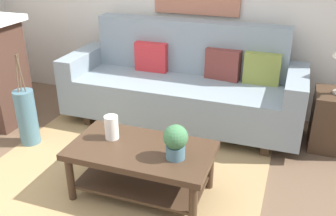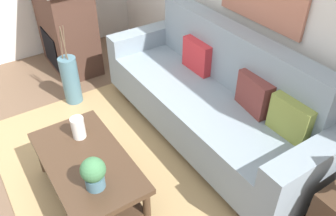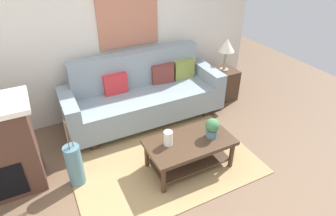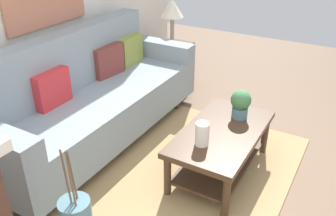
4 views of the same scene
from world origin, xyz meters
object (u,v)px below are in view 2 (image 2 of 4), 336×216
object	(u,v)px
couch	(211,99)
tabletop_vase	(78,128)
coffee_table	(88,169)
floor_vase	(71,81)
throw_pillow_maroon	(254,94)
throw_pillow_olive	(291,119)
throw_pillow_crimson	(198,56)
fireplace	(66,24)
potted_plant_tabletop	(94,173)

from	to	relation	value
couch	tabletop_vase	xyz separation A→B (m)	(-0.19, -1.25, 0.09)
tabletop_vase	coffee_table	bearing A→B (deg)	-12.74
couch	tabletop_vase	size ratio (longest dim) A/B	12.98
tabletop_vase	floor_vase	distance (m)	1.16
throw_pillow_maroon	coffee_table	bearing A→B (deg)	-102.40
couch	throw_pillow_olive	xyz separation A→B (m)	(0.80, 0.12, 0.25)
throw_pillow_maroon	coffee_table	world-z (taller)	throw_pillow_maroon
coffee_table	throw_pillow_maroon	bearing A→B (deg)	77.60
couch	throw_pillow_olive	distance (m)	0.84
throw_pillow_crimson	couch	bearing A→B (deg)	-17.29
couch	fireplace	world-z (taller)	fireplace
tabletop_vase	floor_vase	xyz separation A→B (m)	(-1.09, 0.31, -0.24)
tabletop_vase	fireplace	distance (m)	1.98
coffee_table	floor_vase	bearing A→B (deg)	164.83
throw_pillow_maroon	tabletop_vase	distance (m)	1.51
throw_pillow_olive	coffee_table	xyz separation A→B (m)	(-0.71, -1.44, -0.37)
fireplace	potted_plant_tabletop	bearing A→B (deg)	-16.04
throw_pillow_maroon	throw_pillow_olive	xyz separation A→B (m)	(0.40, 0.00, 0.00)
throw_pillow_crimson	tabletop_vase	xyz separation A→B (m)	(0.21, -1.38, -0.15)
throw_pillow_maroon	throw_pillow_olive	world-z (taller)	same
potted_plant_tabletop	fireplace	size ratio (longest dim) A/B	0.23
floor_vase	fireplace	bearing A→B (deg)	159.92
couch	fireplace	distance (m)	2.19
couch	throw_pillow_olive	world-z (taller)	couch
couch	floor_vase	xyz separation A→B (m)	(-1.29, -0.94, -0.15)
coffee_table	throw_pillow_crimson	bearing A→B (deg)	108.45
throw_pillow_crimson	throw_pillow_maroon	bearing A→B (deg)	0.00
throw_pillow_olive	floor_vase	xyz separation A→B (m)	(-2.08, -1.07, -0.40)
throw_pillow_crimson	fireplace	distance (m)	1.86
couch	throw_pillow_crimson	size ratio (longest dim) A/B	6.93
throw_pillow_crimson	fireplace	world-z (taller)	fireplace
throw_pillow_maroon	floor_vase	xyz separation A→B (m)	(-1.68, -1.07, -0.40)
throw_pillow_crimson	throw_pillow_olive	distance (m)	1.19
coffee_table	fireplace	xyz separation A→B (m)	(-2.16, 0.66, 0.27)
throw_pillow_crimson	fireplace	size ratio (longest dim) A/B	0.31
couch	tabletop_vase	distance (m)	1.27
throw_pillow_crimson	tabletop_vase	world-z (taller)	throw_pillow_crimson
throw_pillow_crimson	potted_plant_tabletop	distance (m)	1.67
tabletop_vase	potted_plant_tabletop	world-z (taller)	potted_plant_tabletop
couch	floor_vase	distance (m)	1.60
couch	fireplace	size ratio (longest dim) A/B	2.15
throw_pillow_olive	tabletop_vase	size ratio (longest dim) A/B	1.87
throw_pillow_olive	potted_plant_tabletop	distance (m)	1.55
potted_plant_tabletop	floor_vase	bearing A→B (deg)	165.96
throw_pillow_maroon	fireplace	world-z (taller)	fireplace
tabletop_vase	potted_plant_tabletop	bearing A→B (deg)	-10.64
throw_pillow_olive	fireplace	bearing A→B (deg)	-164.91
tabletop_vase	throw_pillow_maroon	bearing A→B (deg)	66.79
potted_plant_tabletop	coffee_table	bearing A→B (deg)	171.36
couch	throw_pillow_crimson	bearing A→B (deg)	162.71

